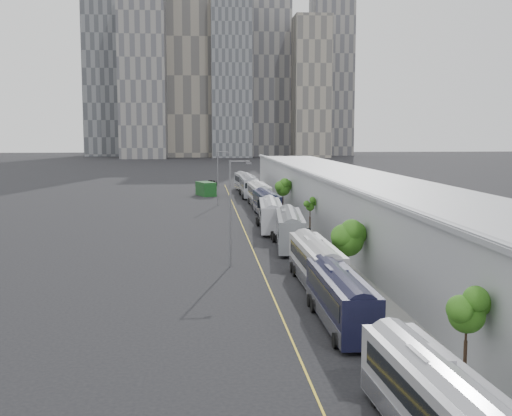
{
  "coord_description": "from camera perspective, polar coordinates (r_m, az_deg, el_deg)",
  "views": [
    {
      "loc": [
        -6.68,
        -17.64,
        12.23
      ],
      "look_at": [
        -0.14,
        61.04,
        3.0
      ],
      "focal_mm": 45.0,
      "sensor_mm": 36.0,
      "label": 1
    }
  ],
  "objects": [
    {
      "name": "tree_3",
      "position": [
        99.27,
        2.42,
        1.9
      ],
      "size": [
        2.25,
        2.25,
        5.14
      ],
      "color": "black",
      "rests_on": "ground"
    },
    {
      "name": "tree_1",
      "position": [
        54.5,
        8.16,
        -2.44
      ],
      "size": [
        2.74,
        2.74,
        5.04
      ],
      "color": "black",
      "rests_on": "ground"
    },
    {
      "name": "bus_8",
      "position": [
        134.94,
        -0.98,
        2.17
      ],
      "size": [
        3.82,
        13.61,
        3.93
      ],
      "rotation": [
        0.0,
        0.0,
        0.08
      ],
      "color": "#9B9DA4",
      "rests_on": "ground"
    },
    {
      "name": "tree_0",
      "position": [
        32.75,
        18.24,
        -8.61
      ],
      "size": [
        1.8,
        1.8,
        4.73
      ],
      "color": "black",
      "rests_on": "ground"
    },
    {
      "name": "bus_6",
      "position": [
        107.51,
        0.28,
        1.04
      ],
      "size": [
        3.07,
        13.72,
        3.99
      ],
      "rotation": [
        0.0,
        0.0,
        0.02
      ],
      "color": "silver",
      "rests_on": "ground"
    },
    {
      "name": "bus_1",
      "position": [
        41.61,
        7.5,
        -8.36
      ],
      "size": [
        2.71,
        12.04,
        3.52
      ],
      "rotation": [
        0.0,
        0.0,
        -0.0
      ],
      "color": "black",
      "rests_on": "ground"
    },
    {
      "name": "bus_3",
      "position": [
        68.84,
        3.01,
        -2.18
      ],
      "size": [
        3.93,
        13.59,
        3.92
      ],
      "rotation": [
        0.0,
        0.0,
        -0.09
      ],
      "color": "slate",
      "rests_on": "ground"
    },
    {
      "name": "bus_5",
      "position": [
        94.56,
        0.96,
        0.2
      ],
      "size": [
        3.11,
        12.9,
        3.74
      ],
      "rotation": [
        0.0,
        0.0,
        0.04
      ],
      "color": "#161933",
      "rests_on": "ground"
    },
    {
      "name": "lane_line",
      "position": [
        73.85,
        -0.66,
        -2.86
      ],
      "size": [
        0.12,
        160.0,
        0.02
      ],
      "primitive_type": "cube",
      "color": "gold",
      "rests_on": "ground"
    },
    {
      "name": "tree_2",
      "position": [
        78.05,
        4.83,
        0.12
      ],
      "size": [
        1.05,
        1.05,
        4.05
      ],
      "color": "black",
      "rests_on": "ground"
    },
    {
      "name": "suv",
      "position": [
        147.49,
        -4.03,
        2.18
      ],
      "size": [
        3.1,
        5.59,
        1.48
      ],
      "primitive_type": "imported",
      "rotation": [
        0.0,
        0.0,
        -0.12
      ],
      "color": "black",
      "rests_on": "ground"
    },
    {
      "name": "bus_4",
      "position": [
        81.23,
        1.31,
        -0.84
      ],
      "size": [
        3.56,
        13.23,
        3.82
      ],
      "rotation": [
        0.0,
        0.0,
        -0.07
      ],
      "color": "#B5B6C0",
      "rests_on": "ground"
    },
    {
      "name": "skyline",
      "position": [
        344.0,
        -4.2,
        13.1
      ],
      "size": [
        145.0,
        64.0,
        120.0
      ],
      "color": "slate",
      "rests_on": "ground"
    },
    {
      "name": "shipping_container",
      "position": [
        126.24,
        -4.48,
        1.71
      ],
      "size": [
        4.14,
        5.9,
        2.72
      ],
      "primitive_type": "cube",
      "rotation": [
        0.0,
        0.0,
        0.33
      ],
      "color": "#133F17",
      "rests_on": "ground"
    },
    {
      "name": "sidewalk",
      "position": [
        75.31,
        7.34,
        -2.69
      ],
      "size": [
        10.0,
        170.0,
        0.12
      ],
      "primitive_type": "cube",
      "color": "gray",
      "rests_on": "ground"
    },
    {
      "name": "street_lamp_near",
      "position": [
        58.63,
        -2.14,
        0.16
      ],
      "size": [
        2.04,
        0.22,
        9.78
      ],
      "color": "#59595E",
      "rests_on": "ground"
    },
    {
      "name": "bus_7",
      "position": [
        123.45,
        -0.64,
        1.79
      ],
      "size": [
        3.1,
        13.98,
        4.09
      ],
      "rotation": [
        0.0,
        0.0,
        0.0
      ],
      "color": "gray",
      "rests_on": "ground"
    },
    {
      "name": "depot",
      "position": [
        75.76,
        10.33,
        -0.05
      ],
      "size": [
        12.45,
        160.4,
        7.2
      ],
      "color": "gray",
      "rests_on": "ground"
    },
    {
      "name": "bus_2",
      "position": [
        52.15,
        5.34,
        -5.18
      ],
      "size": [
        2.81,
        12.58,
        3.67
      ],
      "rotation": [
        0.0,
        0.0,
        0.01
      ],
      "color": "#B5B5B8",
      "rests_on": "ground"
    },
    {
      "name": "street_lamp_far",
      "position": [
        108.63,
        -3.33,
        3.0
      ],
      "size": [
        2.04,
        0.22,
        9.2
      ],
      "color": "#59595E",
      "rests_on": "ground"
    }
  ]
}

